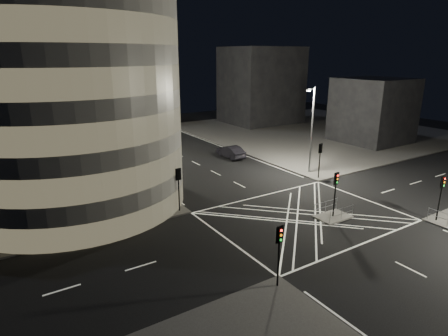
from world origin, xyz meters
TOP-DOWN VIEW (x-y plane):
  - ground at (0.00, 0.00)m, footprint 120.00×120.00m
  - sidewalk_far_right at (29.00, 27.00)m, footprint 42.00×42.00m
  - central_island at (2.00, -1.50)m, footprint 3.00×2.00m
  - building_right_far at (26.00, 40.00)m, footprint 14.00×12.00m
  - building_right_near at (30.00, 16.00)m, footprint 10.00×10.00m
  - building_far_end at (-4.00, 58.00)m, footprint 18.00×8.00m
  - tree_a at (-10.50, 9.00)m, footprint 4.66×4.66m
  - tree_b at (-10.50, 15.00)m, footprint 5.22×5.22m
  - tree_c at (-10.50, 21.00)m, footprint 4.81×4.81m
  - tree_d at (-10.50, 27.00)m, footprint 4.46×4.46m
  - tree_e at (-10.50, 33.00)m, footprint 3.77×3.77m
  - traffic_signal_fl at (-8.80, 6.80)m, footprint 0.55×0.22m
  - traffic_signal_nl at (-8.80, -6.80)m, footprint 0.55×0.22m
  - traffic_signal_fr at (8.80, 6.80)m, footprint 0.55×0.22m
  - traffic_signal_nr at (8.80, -6.80)m, footprint 0.55×0.22m
  - traffic_signal_island at (2.00, -1.50)m, footprint 0.55×0.22m
  - street_lamp_left_near at (-9.44, 12.00)m, footprint 1.25×0.25m
  - street_lamp_left_far at (-9.44, 30.00)m, footprint 1.25×0.25m
  - street_lamp_right_far at (9.44, 9.00)m, footprint 1.25×0.25m
  - railing_island_south at (2.00, -2.40)m, footprint 2.80×0.06m
  - railing_island_north at (2.00, -0.60)m, footprint 2.80×0.06m
  - sedan at (5.41, 19.94)m, footprint 1.88×5.17m

SIDE VIEW (x-z plane):
  - ground at x=0.00m, z-range 0.00..0.00m
  - sidewalk_far_right at x=29.00m, z-range 0.00..0.15m
  - central_island at x=2.00m, z-range 0.00..0.15m
  - railing_island_south at x=2.00m, z-range 0.15..1.25m
  - railing_island_north at x=2.00m, z-range 0.15..1.25m
  - sedan at x=5.41m, z-range 0.00..1.69m
  - traffic_signal_fl at x=-8.80m, z-range 0.91..4.91m
  - traffic_signal_nl at x=-8.80m, z-range 0.91..4.91m
  - traffic_signal_fr at x=8.80m, z-range 0.91..4.91m
  - traffic_signal_nr at x=8.80m, z-range 0.91..4.91m
  - traffic_signal_island at x=2.00m, z-range 0.91..4.91m
  - tree_e at x=-10.50m, z-range 0.92..6.81m
  - tree_c at x=-10.50m, z-range 0.90..7.94m
  - tree_b at x=-10.50m, z-range 0.91..8.43m
  - tree_a at x=-10.50m, z-range 1.26..8.87m
  - building_right_near at x=30.00m, z-range 0.15..10.15m
  - street_lamp_left_near at x=-9.44m, z-range 0.54..10.54m
  - street_lamp_left_far at x=-9.44m, z-range 0.54..10.54m
  - street_lamp_right_far at x=9.44m, z-range 0.54..10.54m
  - tree_d at x=-10.50m, z-range 1.59..9.63m
  - building_right_far at x=26.00m, z-range 0.15..15.15m
  - building_far_end at x=-4.00m, z-range 0.00..18.00m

